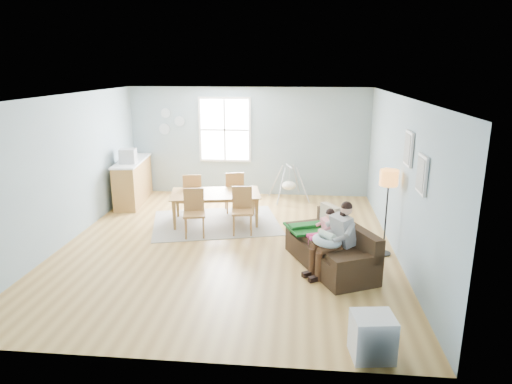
# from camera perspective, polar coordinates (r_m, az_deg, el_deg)

# --- Properties ---
(room) EXTENTS (8.40, 9.40, 3.90)m
(room) POSITION_cam_1_polar(r_m,az_deg,el_deg) (7.95, -3.80, 9.89)
(room) COLOR #A4763A
(window) EXTENTS (1.32, 0.08, 1.62)m
(window) POSITION_cam_1_polar(r_m,az_deg,el_deg) (11.53, -3.91, 7.76)
(window) COLOR silver
(window) RESTS_ON room
(pictures) EXTENTS (0.05, 1.34, 0.74)m
(pictures) POSITION_cam_1_polar(r_m,az_deg,el_deg) (7.10, 19.23, 3.71)
(pictures) COLOR silver
(pictures) RESTS_ON room
(wall_plates) EXTENTS (0.67, 0.02, 0.66)m
(wall_plates) POSITION_cam_1_polar(r_m,az_deg,el_deg) (11.83, -10.72, 8.60)
(wall_plates) COLOR #A4B7C4
(wall_plates) RESTS_ON room
(sofa) EXTENTS (1.50, 2.01, 0.75)m
(sofa) POSITION_cam_1_polar(r_m,az_deg,el_deg) (7.64, 9.56, -7.28)
(sofa) COLOR black
(sofa) RESTS_ON room
(green_throw) EXTENTS (1.05, 0.95, 0.04)m
(green_throw) POSITION_cam_1_polar(r_m,az_deg,el_deg) (8.04, 7.07, -4.38)
(green_throw) COLOR #14581F
(green_throw) RESTS_ON sofa
(beige_pillow) EXTENTS (0.33, 0.43, 0.43)m
(beige_pillow) POSITION_cam_1_polar(r_m,az_deg,el_deg) (7.98, 9.24, -3.11)
(beige_pillow) COLOR tan
(beige_pillow) RESTS_ON sofa
(father) EXTENTS (0.85, 0.70, 1.17)m
(father) POSITION_cam_1_polar(r_m,az_deg,el_deg) (7.23, 9.87, -5.51)
(father) COLOR gray
(father) RESTS_ON sofa
(nursing_pillow) EXTENTS (0.60, 0.60, 0.19)m
(nursing_pillow) POSITION_cam_1_polar(r_m,az_deg,el_deg) (7.19, 8.88, -6.04)
(nursing_pillow) COLOR silver
(nursing_pillow) RESTS_ON father
(infant) EXTENTS (0.28, 0.32, 0.13)m
(infant) POSITION_cam_1_polar(r_m,az_deg,el_deg) (7.18, 8.75, -5.30)
(infant) COLOR silver
(infant) RESTS_ON nursing_pillow
(toddler) EXTENTS (0.51, 0.37, 0.75)m
(toddler) POSITION_cam_1_polar(r_m,az_deg,el_deg) (7.62, 8.60, -4.32)
(toddler) COLOR silver
(toddler) RESTS_ON sofa
(floor_lamp) EXTENTS (0.30, 0.30, 1.51)m
(floor_lamp) POSITION_cam_1_polar(r_m,az_deg,el_deg) (8.00, 16.22, 0.83)
(floor_lamp) COLOR black
(floor_lamp) RESTS_ON room
(storage_cube) EXTENTS (0.51, 0.47, 0.51)m
(storage_cube) POSITION_cam_1_polar(r_m,az_deg,el_deg) (5.53, 14.27, -17.10)
(storage_cube) COLOR silver
(storage_cube) RESTS_ON room
(rug) EXTENTS (3.00, 2.55, 0.01)m
(rug) POSITION_cam_1_polar(r_m,az_deg,el_deg) (9.67, -5.01, -3.81)
(rug) COLOR gray
(rug) RESTS_ON room
(dining_table) EXTENTS (1.99, 1.34, 0.65)m
(dining_table) POSITION_cam_1_polar(r_m,az_deg,el_deg) (9.57, -5.05, -2.02)
(dining_table) COLOR olive
(dining_table) RESTS_ON rug
(chair_sw) EXTENTS (0.50, 0.50, 0.92)m
(chair_sw) POSITION_cam_1_polar(r_m,az_deg,el_deg) (8.88, -7.75, -2.17)
(chair_sw) COLOR brown
(chair_sw) RESTS_ON rug
(chair_se) EXTENTS (0.47, 0.47, 0.92)m
(chair_se) POSITION_cam_1_polar(r_m,az_deg,el_deg) (8.95, -1.74, -1.90)
(chair_se) COLOR brown
(chair_se) RESTS_ON rug
(chair_nw) EXTENTS (0.52, 0.52, 0.93)m
(chair_nw) POSITION_cam_1_polar(r_m,az_deg,el_deg) (10.11, -7.97, 0.06)
(chair_nw) COLOR brown
(chair_nw) RESTS_ON rug
(chair_ne) EXTENTS (0.53, 0.53, 0.94)m
(chair_ne) POSITION_cam_1_polar(r_m,az_deg,el_deg) (10.16, -2.73, 0.32)
(chair_ne) COLOR brown
(chair_ne) RESTS_ON rug
(counter) EXTENTS (0.73, 1.89, 1.03)m
(counter) POSITION_cam_1_polar(r_m,az_deg,el_deg) (11.37, -15.11, 1.36)
(counter) COLOR olive
(counter) RESTS_ON room
(monitor) EXTENTS (0.39, 0.38, 0.33)m
(monitor) POSITION_cam_1_polar(r_m,az_deg,el_deg) (10.89, -15.74, 4.36)
(monitor) COLOR #ABABB0
(monitor) RESTS_ON counter
(baby_swing) EXTENTS (1.05, 1.06, 0.85)m
(baby_swing) POSITION_cam_1_polar(r_m,az_deg,el_deg) (11.19, 4.14, 0.91)
(baby_swing) COLOR #ABABB0
(baby_swing) RESTS_ON room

